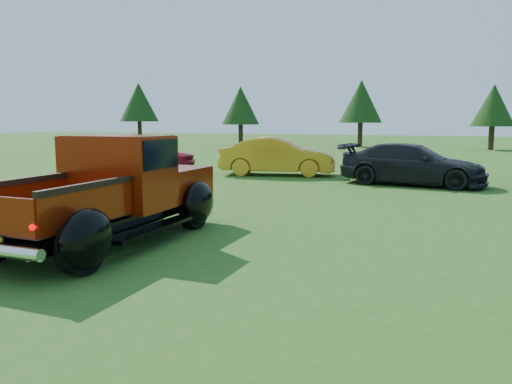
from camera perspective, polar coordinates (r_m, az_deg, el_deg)
ground at (r=8.35m, az=-2.55°, el=-5.88°), size 120.00×120.00×0.00m
tree_far_west at (r=45.16m, az=-13.24°, el=9.95°), size 3.33×3.33×5.20m
tree_west at (r=39.50m, az=-1.77°, el=9.83°), size 2.94×2.94×4.60m
tree_mid_left at (r=38.95m, az=11.91°, el=10.09°), size 3.20×3.20×5.00m
tree_mid_right at (r=37.54m, az=25.50°, el=8.91°), size 2.82×2.82×4.40m
pickup_truck at (r=8.89m, az=-15.32°, el=0.24°), size 2.32×4.83×1.78m
show_car_red at (r=20.77m, az=-11.97°, el=4.18°), size 3.79×1.95×1.23m
show_car_yellow at (r=18.47m, az=2.50°, el=4.09°), size 4.42×2.30×1.39m
show_car_grey at (r=16.46m, az=17.43°, el=3.04°), size 4.65×2.36×1.29m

